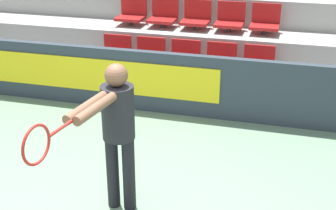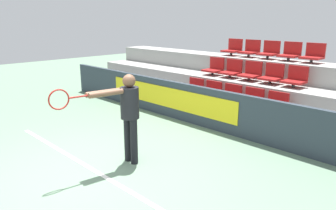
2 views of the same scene
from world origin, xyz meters
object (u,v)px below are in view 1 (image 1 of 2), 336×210
Objects in this scene: stadium_chair_0 at (115,53)px; stadium_chair_1 at (149,56)px; stadium_chair_3 at (220,62)px; stadium_chair_5 at (132,14)px; stadium_chair_7 at (196,17)px; stadium_chair_8 at (230,20)px; stadium_chair_6 at (163,15)px; tennis_player at (115,125)px; stadium_chair_2 at (184,59)px; stadium_chair_9 at (265,22)px; stadium_chair_4 at (258,65)px.

stadium_chair_0 is 0.59m from stadium_chair_1.
stadium_chair_5 is (-1.77, 0.87, 0.48)m from stadium_chair_3.
stadium_chair_7 is 1.00× the size of stadium_chair_8.
stadium_chair_7 is at bearing 55.79° from stadium_chair_1.
stadium_chair_5 is 1.00× the size of stadium_chair_6.
stadium_chair_3 is at bearing -55.79° from stadium_chair_7.
stadium_chair_7 is 4.06m from tennis_player.
stadium_chair_6 is at bearing 0.00° from stadium_chair_5.
stadium_chair_5 is at bearing 180.00° from stadium_chair_8.
stadium_chair_2 is 1.54m from stadium_chair_9.
stadium_chair_5 is 4.25m from tennis_player.
stadium_chair_4 is 1.00× the size of stadium_chair_5.
stadium_chair_0 is 1.18m from stadium_chair_2.
stadium_chair_8 is at bearing 90.00° from stadium_chair_3.
stadium_chair_5 is 1.00× the size of stadium_chair_9.
stadium_chair_2 and stadium_chair_3 have the same top height.
stadium_chair_5 and stadium_chair_8 have the same top height.
stadium_chair_9 is at bearing 0.00° from stadium_chair_8.
stadium_chair_2 is at bearing -55.79° from stadium_chair_6.
tennis_player is (-1.11, -4.06, -0.17)m from stadium_chair_9.
stadium_chair_0 is 1.00× the size of stadium_chair_5.
stadium_chair_1 is 1.15m from stadium_chair_5.
tennis_player is (0.66, -3.19, 0.31)m from stadium_chair_1.
tennis_player reaches higher than stadium_chair_0.
stadium_chair_8 is (-0.59, 0.87, 0.48)m from stadium_chair_4.
stadium_chair_7 is at bearing 36.33° from stadium_chair_0.
stadium_chair_4 is at bearing -55.79° from stadium_chair_8.
stadium_chair_8 is 0.30× the size of tennis_player.
stadium_chair_5 is at bearing 115.56° from tennis_player.
tennis_player is (-1.11, -3.19, 0.31)m from stadium_chair_4.
stadium_chair_1 is 1.00× the size of stadium_chair_4.
stadium_chair_1 is 1.00× the size of stadium_chair_2.
stadium_chair_8 is (0.59, 0.87, 0.48)m from stadium_chair_2.
stadium_chair_2 is 0.99m from stadium_chair_7.
stadium_chair_3 is at bearing 89.21° from tennis_player.
stadium_chair_7 reaches higher than stadium_chair_1.
stadium_chair_0 is at bearing -143.67° from stadium_chair_7.
stadium_chair_9 is at bearing 0.00° from stadium_chair_5.
stadium_chair_6 is (-0.59, 0.87, 0.48)m from stadium_chair_2.
stadium_chair_6 is 0.59m from stadium_chair_7.
tennis_player reaches higher than stadium_chair_9.
stadium_chair_3 is at bearing 0.00° from stadium_chair_2.
stadium_chair_4 is 1.00× the size of stadium_chair_9.
stadium_chair_5 is (-1.18, 0.87, 0.48)m from stadium_chair_2.
tennis_player reaches higher than stadium_chair_2.
stadium_chair_7 is at bearing 0.00° from stadium_chair_6.
stadium_chair_3 is 0.99m from stadium_chair_8.
stadium_chair_4 is at bearing 0.00° from stadium_chair_2.
stadium_chair_5 is 1.00× the size of stadium_chair_7.
stadium_chair_9 reaches higher than stadium_chair_2.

